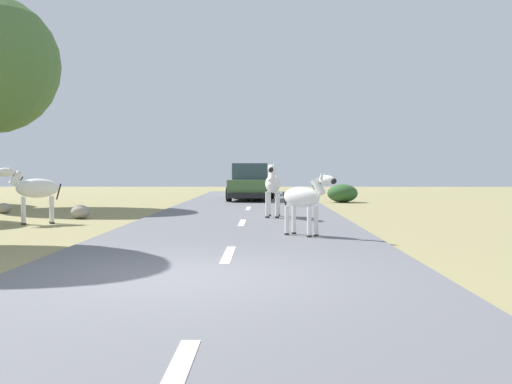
% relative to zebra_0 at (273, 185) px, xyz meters
% --- Properties ---
extents(ground_plane, '(90.00, 90.00, 0.00)m').
position_rel_zebra_0_xyz_m(ground_plane, '(-1.35, -9.90, -1.03)').
color(ground_plane, '#8E8456').
extents(road, '(6.00, 64.00, 0.05)m').
position_rel_zebra_0_xyz_m(road, '(-0.85, -9.90, -1.01)').
color(road, slate).
rests_on(road, ground_plane).
extents(lane_markings, '(0.16, 56.00, 0.01)m').
position_rel_zebra_0_xyz_m(lane_markings, '(-0.85, -10.90, -0.98)').
color(lane_markings, silver).
rests_on(lane_markings, road).
extents(zebra_0, '(0.53, 1.75, 1.64)m').
position_rel_zebra_0_xyz_m(zebra_0, '(0.00, 0.00, 0.00)').
color(zebra_0, silver).
rests_on(zebra_0, road).
extents(zebra_1, '(1.19, 1.12, 1.37)m').
position_rel_zebra_0_xyz_m(zebra_1, '(0.61, -5.06, -0.17)').
color(zebra_1, silver).
rests_on(zebra_1, road).
extents(zebra_2, '(1.60, 0.94, 1.60)m').
position_rel_zebra_0_xyz_m(zebra_2, '(-6.51, -1.81, -0.08)').
color(zebra_2, silver).
rests_on(zebra_2, ground_plane).
extents(car_0, '(2.11, 4.39, 1.74)m').
position_rel_zebra_0_xyz_m(car_0, '(-1.08, 16.65, -0.18)').
color(car_0, silver).
rests_on(car_0, road).
extents(car_1, '(2.24, 4.45, 1.74)m').
position_rel_zebra_0_xyz_m(car_1, '(-0.87, 10.33, -0.18)').
color(car_1, '#476B38').
rests_on(car_1, road).
extents(bush_4, '(1.39, 1.25, 0.83)m').
position_rel_zebra_0_xyz_m(bush_4, '(3.31, 9.25, -0.61)').
color(bush_4, '#2D5628').
rests_on(bush_4, ground_plane).
extents(rock_1, '(0.57, 0.60, 0.41)m').
position_rel_zebra_0_xyz_m(rock_1, '(-5.80, -0.01, -0.83)').
color(rock_1, gray).
rests_on(rock_1, ground_plane).
extents(rock_2, '(0.54, 0.40, 0.35)m').
position_rel_zebra_0_xyz_m(rock_2, '(-9.08, 2.11, -0.85)').
color(rock_2, gray).
rests_on(rock_2, ground_plane).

